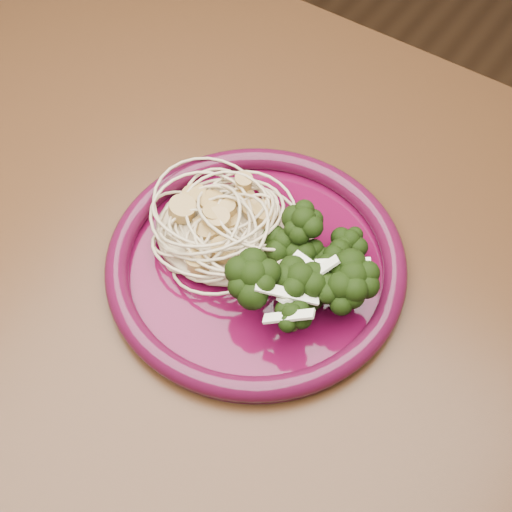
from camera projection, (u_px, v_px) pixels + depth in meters
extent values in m
cube|color=#472814|center=(272.00, 336.00, 0.63)|extent=(1.20, 0.80, 0.04)
cylinder|color=#472814|center=(125.00, 142.00, 1.28)|extent=(0.06, 0.06, 0.71)
cylinder|color=#470621|center=(256.00, 267.00, 0.64)|extent=(0.30, 0.30, 0.01)
torus|color=#470923|center=(256.00, 261.00, 0.64)|extent=(0.31, 0.31, 0.02)
ellipsoid|color=#CCB88C|center=(221.00, 228.00, 0.65)|extent=(0.15, 0.13, 0.03)
ellipsoid|color=black|center=(302.00, 286.00, 0.60)|extent=(0.10, 0.15, 0.05)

